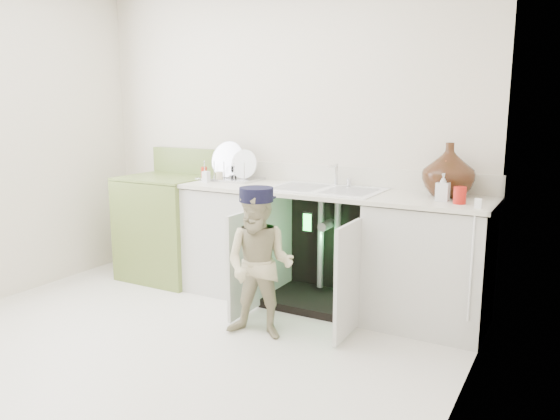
% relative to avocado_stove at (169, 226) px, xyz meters
% --- Properties ---
extents(ground, '(3.50, 3.50, 0.00)m').
position_rel_avocado_stove_xyz_m(ground, '(0.95, -1.18, -0.47)').
color(ground, beige).
rests_on(ground, ground).
extents(room_shell, '(6.00, 5.50, 1.26)m').
position_rel_avocado_stove_xyz_m(room_shell, '(0.95, -1.18, 0.78)').
color(room_shell, beige).
rests_on(room_shell, ground).
extents(counter_run, '(2.44, 1.02, 1.27)m').
position_rel_avocado_stove_xyz_m(counter_run, '(1.54, 0.03, 0.02)').
color(counter_run, silver).
rests_on(counter_run, ground).
extents(avocado_stove, '(0.73, 0.65, 1.13)m').
position_rel_avocado_stove_xyz_m(avocado_stove, '(0.00, 0.00, 0.00)').
color(avocado_stove, olive).
rests_on(avocado_stove, ground).
extents(repair_worker, '(0.54, 0.64, 1.00)m').
position_rel_avocado_stove_xyz_m(repair_worker, '(1.38, -0.72, 0.04)').
color(repair_worker, '#BFB289').
rests_on(repair_worker, ground).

